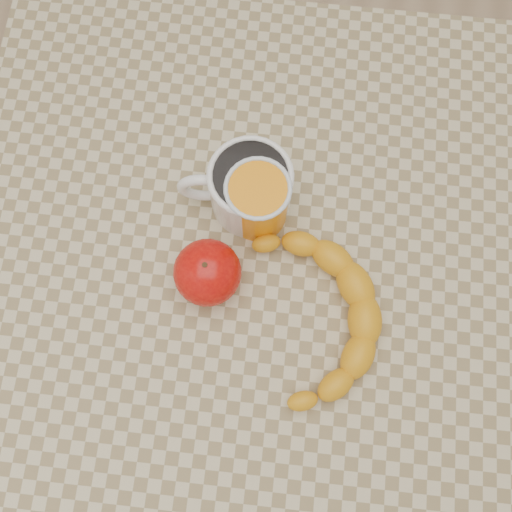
# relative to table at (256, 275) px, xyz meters

# --- Properties ---
(ground) EXTENTS (3.00, 3.00, 0.00)m
(ground) POSITION_rel_table_xyz_m (0.00, 0.00, -0.66)
(ground) COLOR tan
(ground) RESTS_ON ground
(table) EXTENTS (0.80, 0.80, 0.75)m
(table) POSITION_rel_table_xyz_m (0.00, 0.00, 0.00)
(table) COLOR #C1B289
(table) RESTS_ON ground
(coffee_mug) EXTENTS (0.15, 0.11, 0.09)m
(coffee_mug) POSITION_rel_table_xyz_m (-0.02, 0.08, 0.13)
(coffee_mug) COLOR white
(coffee_mug) RESTS_ON table
(orange_juice_glass) EXTENTS (0.08, 0.08, 0.09)m
(orange_juice_glass) POSITION_rel_table_xyz_m (-0.00, 0.06, 0.13)
(orange_juice_glass) COLOR orange
(orange_juice_glass) RESTS_ON table
(apple) EXTENTS (0.09, 0.09, 0.08)m
(apple) POSITION_rel_table_xyz_m (-0.06, -0.03, 0.12)
(apple) COLOR #9E0506
(apple) RESTS_ON table
(banana) EXTENTS (0.26, 0.32, 0.04)m
(banana) POSITION_rel_table_xyz_m (0.08, -0.07, 0.11)
(banana) COLOR orange
(banana) RESTS_ON table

